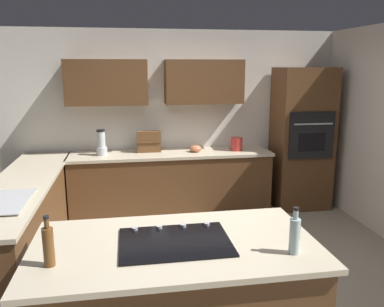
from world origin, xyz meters
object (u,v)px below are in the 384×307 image
(blender, at_px, (101,144))
(second_bottle, at_px, (295,235))
(oil_bottle, at_px, (48,246))
(cooktop, at_px, (175,241))
(mixing_bowl, at_px, (195,149))
(wall_oven, at_px, (302,139))
(spice_rack, at_px, (149,142))
(sink_unit, at_px, (0,202))
(kettle, at_px, (236,144))

(blender, distance_m, second_bottle, 3.45)
(oil_bottle, bearing_deg, cooktop, -166.15)
(mixing_bowl, relative_size, second_bottle, 0.54)
(second_bottle, bearing_deg, cooktop, -21.15)
(mixing_bowl, relative_size, oil_bottle, 0.53)
(oil_bottle, relative_size, second_bottle, 1.03)
(cooktop, bearing_deg, oil_bottle, 13.85)
(oil_bottle, bearing_deg, mixing_bowl, -115.20)
(wall_oven, relative_size, mixing_bowl, 12.09)
(cooktop, xyz_separation_m, spice_rack, (0.00, -2.96, 0.14))
(spice_rack, relative_size, oil_bottle, 1.02)
(oil_bottle, bearing_deg, sink_unit, -62.61)
(sink_unit, distance_m, mixing_bowl, 2.77)
(wall_oven, height_order, kettle, wall_oven)
(spice_rack, bearing_deg, second_bottle, 102.92)
(wall_oven, xyz_separation_m, oil_bottle, (3.04, 3.07, -0.00))
(mixing_bowl, distance_m, second_bottle, 3.16)
(spice_rack, xyz_separation_m, kettle, (-1.25, 0.09, -0.06))
(sink_unit, bearing_deg, blender, -113.00)
(mixing_bowl, height_order, oil_bottle, oil_bottle)
(cooktop, height_order, mixing_bowl, mixing_bowl)
(cooktop, bearing_deg, mixing_bowl, -102.75)
(wall_oven, bearing_deg, cooktop, 51.95)
(blender, relative_size, oil_bottle, 1.09)
(mixing_bowl, height_order, kettle, kettle)
(kettle, distance_m, second_bottle, 3.20)
(mixing_bowl, bearing_deg, spice_rack, -7.80)
(kettle, bearing_deg, sink_unit, 34.40)
(sink_unit, relative_size, spice_rack, 2.11)
(wall_oven, height_order, second_bottle, wall_oven)
(spice_rack, relative_size, kettle, 1.76)
(blender, xyz_separation_m, second_bottle, (-1.39, 3.16, -0.02))
(cooktop, distance_m, mixing_bowl, 2.94)
(blender, height_order, second_bottle, blender)
(sink_unit, xyz_separation_m, second_bottle, (-2.17, 1.32, 0.11))
(cooktop, relative_size, second_bottle, 2.41)
(spice_rack, bearing_deg, blender, 7.80)
(wall_oven, distance_m, spice_rack, 2.25)
(sink_unit, bearing_deg, second_bottle, 148.69)
(sink_unit, bearing_deg, oil_bottle, 117.39)
(cooktop, height_order, second_bottle, second_bottle)
(kettle, xyz_separation_m, second_bottle, (0.51, 3.16, 0.03))
(sink_unit, distance_m, second_bottle, 2.55)
(spice_rack, distance_m, kettle, 1.25)
(blender, bearing_deg, second_bottle, 113.84)
(oil_bottle, bearing_deg, kettle, -123.68)
(wall_oven, bearing_deg, kettle, 0.29)
(sink_unit, xyz_separation_m, mixing_bowl, (-2.08, -1.83, 0.03))
(blender, bearing_deg, sink_unit, 67.00)
(second_bottle, bearing_deg, sink_unit, -31.31)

